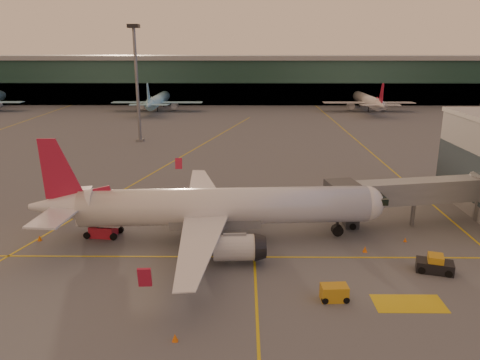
{
  "coord_description": "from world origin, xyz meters",
  "views": [
    {
      "loc": [
        3.93,
        -39.48,
        21.17
      ],
      "look_at": [
        3.4,
        16.6,
        5.0
      ],
      "focal_mm": 35.0,
      "sensor_mm": 36.0,
      "label": 1
    }
  ],
  "objects_px": {
    "main_airplane": "(213,208)",
    "gpu_cart": "(334,293)",
    "catering_truck": "(101,218)",
    "pushback_tug": "(435,265)"
  },
  "relations": [
    {
      "from": "pushback_tug",
      "to": "gpu_cart",
      "type": "bearing_deg",
      "value": -136.37
    },
    {
      "from": "main_airplane",
      "to": "catering_truck",
      "type": "xyz_separation_m",
      "value": [
        -12.96,
        1.18,
        -1.62
      ]
    },
    {
      "from": "catering_truck",
      "to": "pushback_tug",
      "type": "bearing_deg",
      "value": -7.11
    },
    {
      "from": "pushback_tug",
      "to": "main_airplane",
      "type": "bearing_deg",
      "value": 178.4
    },
    {
      "from": "gpu_cart",
      "to": "pushback_tug",
      "type": "distance_m",
      "value": 11.97
    },
    {
      "from": "catering_truck",
      "to": "gpu_cart",
      "type": "distance_m",
      "value": 27.97
    },
    {
      "from": "main_airplane",
      "to": "gpu_cart",
      "type": "distance_m",
      "value": 17.31
    },
    {
      "from": "main_airplane",
      "to": "catering_truck",
      "type": "height_order",
      "value": "main_airplane"
    },
    {
      "from": "main_airplane",
      "to": "catering_truck",
      "type": "relative_size",
      "value": 7.42
    },
    {
      "from": "catering_truck",
      "to": "pushback_tug",
      "type": "height_order",
      "value": "catering_truck"
    }
  ]
}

